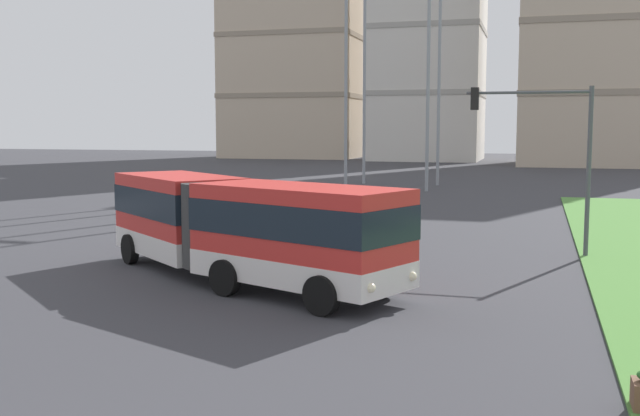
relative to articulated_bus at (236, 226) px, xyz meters
name	(u,v)px	position (x,y,z in m)	size (l,w,h in m)	color
articulated_bus	(236,226)	(0.00, 0.00, 0.00)	(11.26, 8.16, 3.00)	red
traffic_light_far_right	(547,139)	(8.81, 7.13, 2.49)	(4.32, 0.28, 5.98)	#474C51
apartment_tower_west	(294,40)	(-27.58, 88.82, 16.16)	(19.92, 14.36, 35.59)	#C6B299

